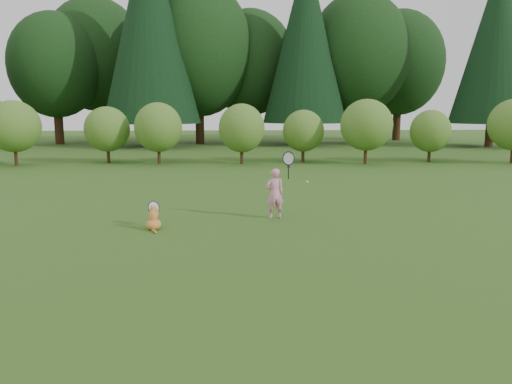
{
  "coord_description": "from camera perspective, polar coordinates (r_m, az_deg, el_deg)",
  "views": [
    {
      "loc": [
        -0.36,
        -9.04,
        2.32
      ],
      "look_at": [
        0.2,
        0.8,
        0.7
      ],
      "focal_mm": 35.0,
      "sensor_mm": 36.0,
      "label": 1
    }
  ],
  "objects": [
    {
      "name": "woodland_backdrop",
      "position": [
        32.46,
        -2.73,
        18.5
      ],
      "size": [
        48.0,
        10.0,
        15.0
      ],
      "primitive_type": null,
      "color": "black",
      "rests_on": "ground"
    },
    {
      "name": "cat",
      "position": [
        10.0,
        -11.66,
        -2.77
      ],
      "size": [
        0.37,
        0.73,
        0.66
      ],
      "rotation": [
        0.0,
        0.0,
        -0.04
      ],
      "color": "orange",
      "rests_on": "ground"
    },
    {
      "name": "ground",
      "position": [
        9.34,
        -0.95,
        -5.05
      ],
      "size": [
        100.0,
        100.0,
        0.0
      ],
      "primitive_type": "plane",
      "color": "#2E5217",
      "rests_on": "ground"
    },
    {
      "name": "child",
      "position": [
        10.75,
        2.23,
        -0.03
      ],
      "size": [
        0.62,
        0.33,
        1.63
      ],
      "rotation": [
        0.0,
        0.0,
        3.32
      ],
      "color": "pink",
      "rests_on": "ground"
    },
    {
      "name": "shrub_row",
      "position": [
        22.06,
        -2.34,
        6.93
      ],
      "size": [
        28.0,
        3.0,
        2.8
      ],
      "primitive_type": null,
      "color": "#3E6920",
      "rests_on": "ground"
    },
    {
      "name": "tennis_ball",
      "position": [
        9.84,
        5.87,
        1.13
      ],
      "size": [
        0.06,
        0.06,
        0.06
      ],
      "color": "gold",
      "rests_on": "ground"
    }
  ]
}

